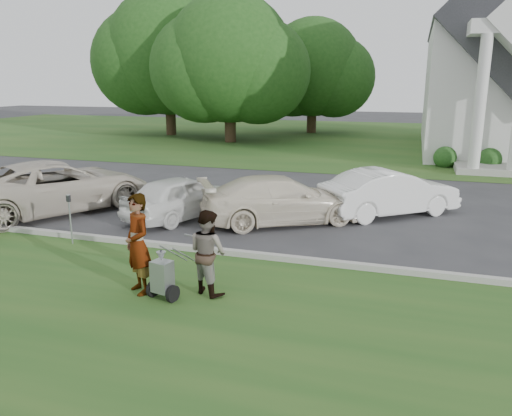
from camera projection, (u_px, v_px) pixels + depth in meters
The scene contains 16 objects.
ground at pixel (223, 263), 11.50m from camera, with size 120.00×120.00×0.00m, color #333335.
grass_strip at pixel (161, 321), 8.73m from camera, with size 80.00×7.00×0.01m, color #204E1A.
church_lawn at pixel (357, 138), 36.44m from camera, with size 80.00×30.00×0.01m, color #204E1A.
curb at pixel (231, 253), 11.99m from camera, with size 80.00×0.18×0.15m, color #9E9E93.
church at pixel (512, 47), 28.75m from camera, with size 9.19×19.00×24.10m.
tree_left at pixel (229, 65), 32.88m from camera, with size 10.63×8.40×9.71m.
tree_far at pixel (168, 58), 37.26m from camera, with size 11.64×9.20×10.73m.
tree_back at pixel (313, 72), 39.20m from camera, with size 9.61×7.60×8.89m.
striping_cart at pixel (163, 277), 9.51m from camera, with size 0.70×1.20×1.05m.
person_left at pixel (138, 245), 9.67m from camera, with size 0.73×0.48×2.00m, color #999999.
person_right at pixel (208, 253), 9.70m from camera, with size 0.82×0.64×1.69m, color #999999.
parking_meter_near at pixel (70, 213), 12.65m from camera, with size 0.09×0.09×1.31m.
car_a at pixel (57, 186), 15.90m from camera, with size 2.73×5.91×1.64m, color beige.
car_b at pixel (182, 197), 15.17m from camera, with size 1.57×3.89×1.33m, color white.
car_c at pixel (281, 200), 14.67m from camera, with size 1.94×4.77×1.38m, color #F4E8CF.
car_d at pixel (390, 192), 15.50m from camera, with size 1.52×4.36×1.44m, color white.
Camera 1 is at (3.99, -10.09, 4.09)m, focal length 35.00 mm.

